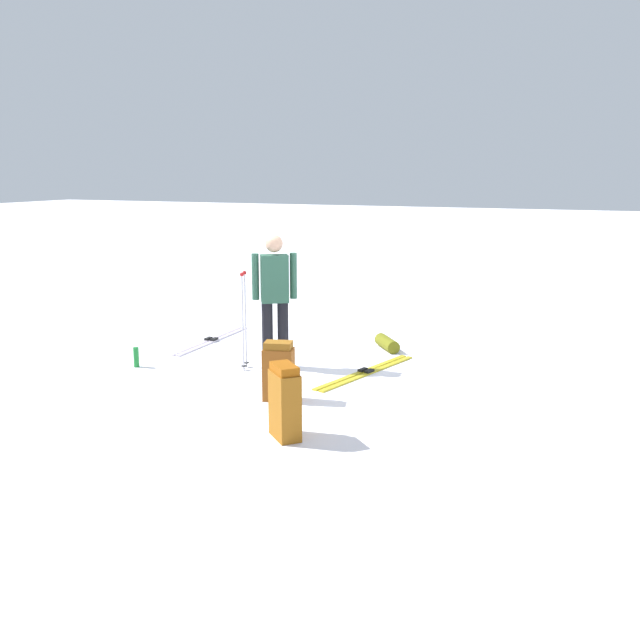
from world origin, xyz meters
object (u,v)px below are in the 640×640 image
object	(u,v)px
ski_poles_planted_near	(244,315)
thermos_bottle	(136,357)
sleeping_mat_rolled	(387,343)
ski_pair_near	(211,340)
skier_standing	(275,294)
backpack_bright	(279,371)
backpack_large_dark	(285,402)
ski_pair_far	(366,372)

from	to	relation	value
ski_poles_planted_near	thermos_bottle	bearing A→B (deg)	-70.75
sleeping_mat_rolled	ski_pair_near	bearing A→B (deg)	-78.10
skier_standing	ski_pair_near	xyz separation A→B (m)	(-0.88, -1.51, -0.94)
skier_standing	sleeping_mat_rolled	size ratio (longest dim) A/B	3.09
ski_poles_planted_near	backpack_bright	bearing A→B (deg)	44.98
skier_standing	ski_poles_planted_near	bearing A→B (deg)	-52.38
thermos_bottle	skier_standing	bearing A→B (deg)	113.24
ski_poles_planted_near	sleeping_mat_rolled	world-z (taller)	ski_poles_planted_near
backpack_bright	thermos_bottle	size ratio (longest dim) A/B	2.53
backpack_large_dark	ski_pair_far	bearing A→B (deg)	-179.44
ski_pair_far	thermos_bottle	xyz separation A→B (m)	(0.89, -2.82, 0.12)
skier_standing	ski_pair_near	distance (m)	1.98
skier_standing	ski_pair_far	bearing A→B (deg)	98.71
ski_pair_near	ski_poles_planted_near	bearing A→B (deg)	46.66
ski_pair_far	ski_poles_planted_near	size ratio (longest dim) A/B	1.54
sleeping_mat_rolled	ski_pair_far	bearing A→B (deg)	5.66
backpack_large_dark	sleeping_mat_rolled	bearing A→B (deg)	-177.68
backpack_bright	ski_poles_planted_near	xyz separation A→B (m)	(-0.95, -0.95, 0.38)
backpack_bright	backpack_large_dark	bearing A→B (deg)	29.16
backpack_large_dark	sleeping_mat_rolled	world-z (taller)	backpack_large_dark
thermos_bottle	ski_pair_far	bearing A→B (deg)	107.47
skier_standing	thermos_bottle	world-z (taller)	skier_standing
skier_standing	backpack_bright	size ratio (longest dim) A/B	2.58
backpack_large_dark	ski_poles_planted_near	xyz separation A→B (m)	(-1.96, -1.51, 0.34)
ski_pair_near	ski_poles_planted_near	world-z (taller)	ski_poles_planted_near
backpack_bright	thermos_bottle	distance (m)	2.34
ski_pair_near	ski_pair_far	distance (m)	2.77
skier_standing	backpack_bright	bearing A→B (deg)	28.00
backpack_bright	ski_pair_far	bearing A→B (deg)	158.44
ski_pair_near	ski_pair_far	bearing A→B (deg)	75.28
thermos_bottle	backpack_large_dark	bearing A→B (deg)	62.35
ski_pair_near	thermos_bottle	xyz separation A→B (m)	(1.59, -0.14, 0.12)
backpack_large_dark	ski_poles_planted_near	distance (m)	2.49
backpack_bright	ski_poles_planted_near	size ratio (longest dim) A/B	0.53
skier_standing	thermos_bottle	size ratio (longest dim) A/B	6.54
skier_standing	ski_pair_far	xyz separation A→B (m)	(-0.18, 1.17, -0.94)
skier_standing	backpack_large_dark	bearing A→B (deg)	28.54
ski_pair_near	thermos_bottle	bearing A→B (deg)	-5.11
backpack_large_dark	ski_poles_planted_near	size ratio (longest dim) A/B	0.57
backpack_large_dark	thermos_bottle	size ratio (longest dim) A/B	2.77
ski_pair_near	sleeping_mat_rolled	distance (m)	2.61
skier_standing	ski_pair_near	world-z (taller)	skier_standing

